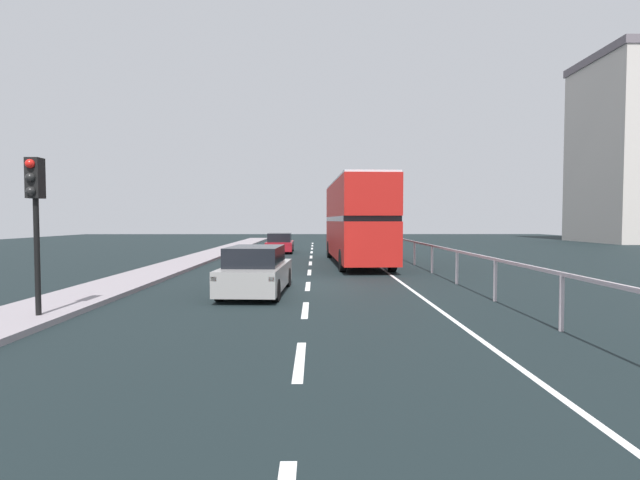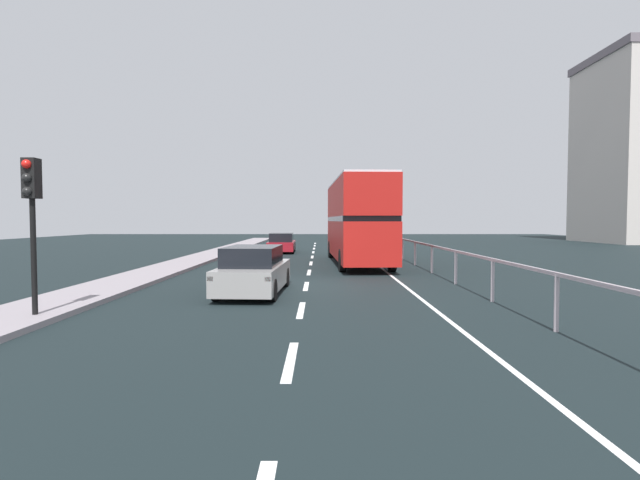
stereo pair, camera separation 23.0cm
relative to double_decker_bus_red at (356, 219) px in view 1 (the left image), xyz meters
The scene contains 8 objects.
ground_plane 8.75m from the double_decker_bus_red, 106.61° to the right, with size 74.69×120.00×0.10m, color black.
near_sidewalk_kerb 12.23m from the double_decker_bus_red, 137.82° to the right, with size 2.19×80.00×0.14m, color gray.
lane_paint_markings 2.43m from the double_decker_bus_red, 122.28° to the left, with size 3.55×46.00×0.01m.
bridge_side_railing 3.33m from the double_decker_bus_red, 17.77° to the left, with size 0.10×42.00×1.22m.
double_decker_bus_red is the anchor object (origin of this frame).
hatchback_car_near 10.76m from the double_decker_bus_red, 111.98° to the right, with size 1.95×4.45×1.48m.
traffic_signal_pole 16.15m from the double_decker_bus_red, 121.34° to the right, with size 0.30×0.42×3.52m.
sedan_car_ahead 9.78m from the double_decker_bus_red, 118.77° to the left, with size 1.90×4.37×1.38m.
Camera 1 is at (0.25, -16.11, 2.28)m, focal length 26.00 mm.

